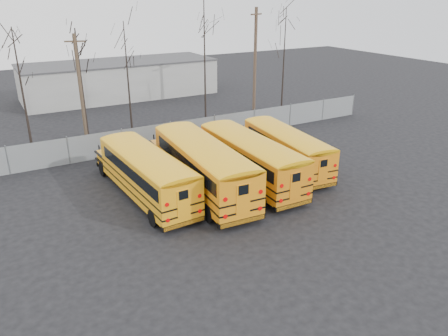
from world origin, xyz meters
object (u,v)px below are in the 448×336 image
bus_a (145,170)px  bus_b (202,162)px  bus_d (285,146)px  bus_c (249,156)px  utility_pole_right (255,59)px  utility_pole_left (80,89)px

bus_a → bus_b: bus_b is taller
bus_b → bus_d: bearing=8.8°
bus_c → bus_b: bearing=179.0°
bus_c → bus_d: bus_c is taller
bus_b → utility_pole_right: 21.51m
bus_b → utility_pole_right: bearing=51.3°
utility_pole_left → utility_pole_right: utility_pole_right is taller
bus_c → utility_pole_right: size_ratio=1.09×
bus_a → bus_d: 10.17m
bus_d → utility_pole_left: utility_pole_left is taller
bus_a → bus_b: size_ratio=0.91×
bus_b → bus_c: 3.36m
bus_d → utility_pole_right: utility_pole_right is taller
bus_c → utility_pole_left: 15.76m
utility_pole_right → bus_c: bearing=-148.0°
bus_a → bus_c: (6.67, -0.99, 0.05)m
bus_c → bus_d: bearing=13.5°
bus_a → utility_pole_left: utility_pole_left is taller
utility_pole_left → bus_a: bearing=-70.1°
bus_a → bus_c: bearing=-11.8°
bus_c → utility_pole_left: bearing=118.9°
utility_pole_right → bus_a: bearing=-163.3°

